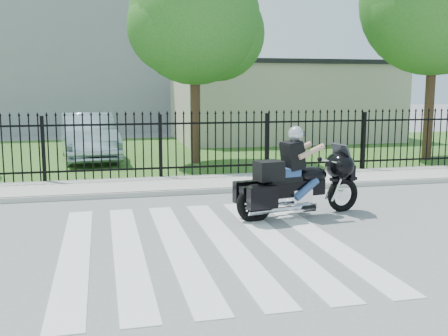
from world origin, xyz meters
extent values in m
plane|color=slate|center=(0.00, 0.00, 0.00)|extent=(120.00, 120.00, 0.00)
cube|color=#ADAAA3|center=(0.00, 5.00, 0.06)|extent=(40.00, 2.00, 0.12)
cube|color=#ADAAA3|center=(0.00, 4.00, 0.06)|extent=(40.00, 0.12, 0.12)
cube|color=#23511B|center=(0.00, 12.00, 0.01)|extent=(40.00, 12.00, 0.02)
cube|color=black|center=(0.00, 6.00, 0.35)|extent=(26.00, 0.04, 0.05)
cube|color=black|center=(0.00, 6.00, 1.55)|extent=(26.00, 0.04, 0.05)
cylinder|color=#382316|center=(1.50, 9.00, 2.08)|extent=(0.32, 0.32, 4.16)
sphere|color=#24631C|center=(1.50, 9.00, 4.68)|extent=(4.20, 4.20, 4.20)
cylinder|color=#382316|center=(9.50, 8.00, 2.40)|extent=(0.32, 0.32, 4.80)
sphere|color=#24631C|center=(9.50, 8.00, 5.40)|extent=(5.00, 5.00, 5.00)
cube|color=#B8AC99|center=(7.00, 16.00, 1.75)|extent=(10.00, 6.00, 3.50)
cube|color=black|center=(7.00, 16.00, 3.60)|extent=(10.20, 6.20, 0.20)
cube|color=gray|center=(-3.00, 26.00, 6.00)|extent=(15.00, 10.00, 12.00)
torus|color=black|center=(3.23, 1.63, 0.34)|extent=(0.73, 0.26, 0.71)
torus|color=black|center=(1.25, 1.27, 0.34)|extent=(0.77, 0.29, 0.76)
cube|color=black|center=(2.06, 1.42, 0.57)|extent=(1.37, 0.49, 0.31)
ellipsoid|color=black|center=(2.47, 1.49, 0.81)|extent=(0.71, 0.52, 0.34)
cube|color=black|center=(1.86, 1.38, 0.77)|extent=(0.72, 0.45, 0.10)
cube|color=silver|center=(2.21, 1.44, 0.39)|extent=(0.46, 0.38, 0.31)
ellipsoid|color=black|center=(3.13, 1.61, 0.95)|extent=(0.68, 0.83, 0.56)
cube|color=black|center=(1.53, 1.32, 0.95)|extent=(0.56, 0.48, 0.37)
cube|color=navy|center=(1.98, 1.40, 0.89)|extent=(0.40, 0.37, 0.19)
sphere|color=#B5B7BD|center=(2.10, 1.42, 1.64)|extent=(0.30, 0.30, 0.30)
imported|color=#99ADC0|center=(-1.96, 10.62, 0.82)|extent=(2.19, 5.03, 1.61)
camera|label=1|loc=(-1.55, -8.03, 2.53)|focal=42.00mm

